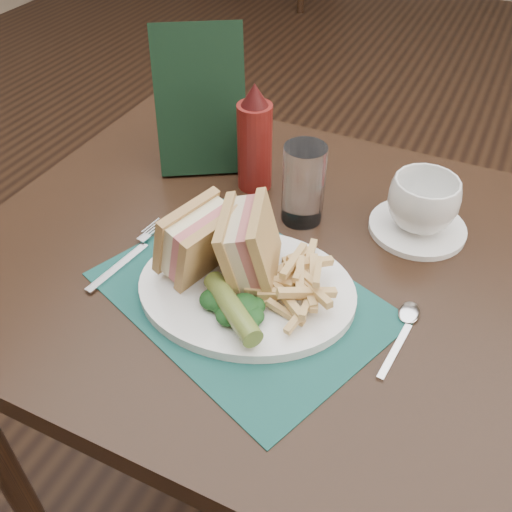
# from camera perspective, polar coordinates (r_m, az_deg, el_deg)

# --- Properties ---
(floor) EXTENTS (7.00, 7.00, 0.00)m
(floor) POSITION_cam_1_polar(r_m,az_deg,el_deg) (1.73, 7.90, -8.50)
(floor) COLOR black
(floor) RESTS_ON ground
(wall_back) EXTENTS (6.00, 0.00, 6.00)m
(wall_back) POSITION_cam_1_polar(r_m,az_deg,el_deg) (4.79, 23.14, 22.49)
(wall_back) COLOR gray
(wall_back) RESTS_ON ground
(table_main) EXTENTS (0.90, 0.75, 0.75)m
(table_main) POSITION_cam_1_polar(r_m,az_deg,el_deg) (1.14, 1.05, -13.81)
(table_main) COLOR black
(table_main) RESTS_ON ground
(placemat) EXTENTS (0.45, 0.39, 0.00)m
(placemat) POSITION_cam_1_polar(r_m,az_deg,el_deg) (0.79, -1.44, -4.08)
(placemat) COLOR #174A44
(placemat) RESTS_ON table_main
(plate) EXTENTS (0.34, 0.30, 0.01)m
(plate) POSITION_cam_1_polar(r_m,az_deg,el_deg) (0.78, -0.94, -3.37)
(plate) COLOR white
(plate) RESTS_ON placemat
(sandwich_half_a) EXTENTS (0.10, 0.12, 0.11)m
(sandwich_half_a) POSITION_cam_1_polar(r_m,az_deg,el_deg) (0.78, -7.01, 2.24)
(sandwich_half_a) COLOR tan
(sandwich_half_a) RESTS_ON plate
(sandwich_half_b) EXTENTS (0.11, 0.13, 0.11)m
(sandwich_half_b) POSITION_cam_1_polar(r_m,az_deg,el_deg) (0.76, -2.22, 1.40)
(sandwich_half_b) COLOR tan
(sandwich_half_b) RESTS_ON plate
(kale_garnish) EXTENTS (0.11, 0.08, 0.03)m
(kale_garnish) POSITION_cam_1_polar(r_m,az_deg,el_deg) (0.73, -2.40, -5.40)
(kale_garnish) COLOR #133617
(kale_garnish) RESTS_ON plate
(pickle_spear) EXTENTS (0.11, 0.10, 0.03)m
(pickle_spear) POSITION_cam_1_polar(r_m,az_deg,el_deg) (0.72, -2.40, -5.20)
(pickle_spear) COLOR #596D29
(pickle_spear) RESTS_ON plate
(fries_pile) EXTENTS (0.18, 0.20, 0.05)m
(fries_pile) POSITION_cam_1_polar(r_m,az_deg,el_deg) (0.75, 4.30, -2.38)
(fries_pile) COLOR tan
(fries_pile) RESTS_ON plate
(fork) EXTENTS (0.06, 0.17, 0.01)m
(fork) POSITION_cam_1_polar(r_m,az_deg,el_deg) (0.86, -12.54, 0.33)
(fork) COLOR silver
(fork) RESTS_ON placemat
(spoon) EXTENTS (0.05, 0.15, 0.01)m
(spoon) POSITION_cam_1_polar(r_m,az_deg,el_deg) (0.76, 14.25, -7.70)
(spoon) COLOR silver
(spoon) RESTS_ON table_main
(saucer) EXTENTS (0.19, 0.19, 0.01)m
(saucer) POSITION_cam_1_polar(r_m,az_deg,el_deg) (0.93, 15.81, 2.74)
(saucer) COLOR white
(saucer) RESTS_ON table_main
(coffee_cup) EXTENTS (0.13, 0.13, 0.08)m
(coffee_cup) POSITION_cam_1_polar(r_m,az_deg,el_deg) (0.90, 16.35, 5.07)
(coffee_cup) COLOR white
(coffee_cup) RESTS_ON saucer
(drinking_glass) EXTENTS (0.07, 0.07, 0.13)m
(drinking_glass) POSITION_cam_1_polar(r_m,az_deg,el_deg) (0.89, 4.77, 7.16)
(drinking_glass) COLOR white
(drinking_glass) RESTS_ON table_main
(ketchup_bottle) EXTENTS (0.07, 0.07, 0.19)m
(ketchup_bottle) POSITION_cam_1_polar(r_m,az_deg,el_deg) (0.95, -0.13, 11.77)
(ketchup_bottle) COLOR #611310
(ketchup_bottle) RESTS_ON table_main
(check_presenter) EXTENTS (0.18, 0.16, 0.24)m
(check_presenter) POSITION_cam_1_polar(r_m,az_deg,el_deg) (1.00, -5.58, 15.16)
(check_presenter) COLOR black
(check_presenter) RESTS_ON table_main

